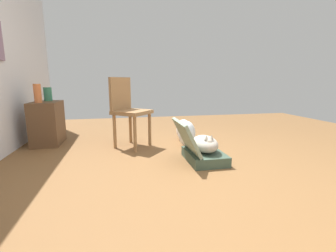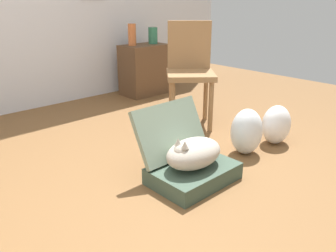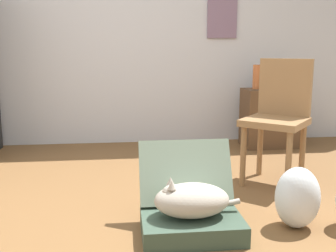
# 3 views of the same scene
# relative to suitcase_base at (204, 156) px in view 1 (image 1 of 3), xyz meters

# --- Properties ---
(ground_plane) EXTENTS (7.68, 7.68, 0.00)m
(ground_plane) POSITION_rel_suitcase_base_xyz_m (-0.35, 0.13, -0.06)
(ground_plane) COLOR brown
(ground_plane) RESTS_ON ground
(suitcase_base) EXTENTS (0.56, 0.40, 0.11)m
(suitcase_base) POSITION_rel_suitcase_base_xyz_m (0.00, 0.00, 0.00)
(suitcase_base) COLOR #384C3D
(suitcase_base) RESTS_ON ground
(suitcase_lid) EXTENTS (0.56, 0.21, 0.37)m
(suitcase_lid) POSITION_rel_suitcase_base_xyz_m (0.00, 0.22, 0.24)
(suitcase_lid) COLOR gray
(suitcase_lid) RESTS_ON suitcase_base
(cat) EXTENTS (0.50, 0.28, 0.22)m
(cat) POSITION_rel_suitcase_base_xyz_m (-0.01, 0.00, 0.15)
(cat) COLOR #B2A899
(cat) RESTS_ON suitcase_base
(plastic_bag_white) EXTENTS (0.26, 0.24, 0.37)m
(plastic_bag_white) POSITION_rel_suitcase_base_xyz_m (0.63, 0.03, 0.13)
(plastic_bag_white) COLOR silver
(plastic_bag_white) RESTS_ON ground
(plastic_bag_clear) EXTENTS (0.27, 0.22, 0.33)m
(plastic_bag_clear) POSITION_rel_suitcase_base_xyz_m (0.99, -0.02, 0.11)
(plastic_bag_clear) COLOR white
(plastic_bag_clear) RESTS_ON ground
(side_table) EXTENTS (0.57, 0.37, 0.62)m
(side_table) POSITION_rel_suitcase_base_xyz_m (1.20, 1.98, 0.25)
(side_table) COLOR brown
(side_table) RESTS_ON ground
(vase_tall) EXTENTS (0.10, 0.10, 0.26)m
(vase_tall) POSITION_rel_suitcase_base_xyz_m (1.06, 2.03, 0.69)
(vase_tall) COLOR #CC6B38
(vase_tall) RESTS_ON side_table
(vase_short) EXTENTS (0.11, 0.11, 0.20)m
(vase_short) POSITION_rel_suitcase_base_xyz_m (1.34, 1.98, 0.67)
(vase_short) COLOR #2D7051
(vase_short) RESTS_ON side_table
(chair) EXTENTS (0.61, 0.61, 0.97)m
(chair) POSITION_rel_suitcase_base_xyz_m (0.82, 0.83, 0.48)
(chair) COLOR olive
(chair) RESTS_ON ground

